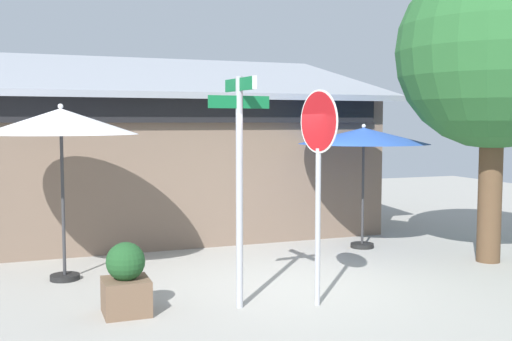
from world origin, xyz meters
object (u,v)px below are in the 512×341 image
at_px(patio_umbrella_ivory_left, 61,123).
at_px(street_sign_post, 239,168).
at_px(patio_umbrella_royal_blue_center, 364,137).
at_px(sidewalk_planter, 126,281).
at_px(stop_sign, 318,154).
at_px(shade_tree, 507,57).

bearing_deg(patio_umbrella_ivory_left, street_sign_post, -47.93).
distance_m(street_sign_post, patio_umbrella_ivory_left, 3.09).
height_order(patio_umbrella_royal_blue_center, sidewalk_planter, patio_umbrella_royal_blue_center).
height_order(street_sign_post, stop_sign, street_sign_post).
distance_m(street_sign_post, shade_tree, 5.38).
relative_size(stop_sign, shade_tree, 0.54).
bearing_deg(patio_umbrella_royal_blue_center, sidewalk_planter, -152.83).
xyz_separation_m(patio_umbrella_ivory_left, sidewalk_planter, (0.62, -2.00, -1.96)).
xyz_separation_m(street_sign_post, patio_umbrella_royal_blue_center, (3.43, 2.74, 0.30)).
xyz_separation_m(patio_umbrella_royal_blue_center, sidewalk_planter, (-4.84, -2.49, -1.69)).
relative_size(street_sign_post, patio_umbrella_ivory_left, 1.11).
bearing_deg(patio_umbrella_royal_blue_center, stop_sign, -129.15).
height_order(patio_umbrella_ivory_left, sidewalk_planter, patio_umbrella_ivory_left).
bearing_deg(patio_umbrella_royal_blue_center, patio_umbrella_ivory_left, -174.95).
relative_size(stop_sign, sidewalk_planter, 3.09).
relative_size(patio_umbrella_ivory_left, shade_tree, 0.51).
bearing_deg(sidewalk_planter, patio_umbrella_ivory_left, 107.25).
bearing_deg(patio_umbrella_ivory_left, sidewalk_planter, -72.75).
height_order(patio_umbrella_royal_blue_center, shade_tree, shade_tree).
distance_m(stop_sign, shade_tree, 4.48).
xyz_separation_m(street_sign_post, sidewalk_planter, (-1.42, 0.25, -1.39)).
relative_size(patio_umbrella_royal_blue_center, sidewalk_planter, 2.72).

